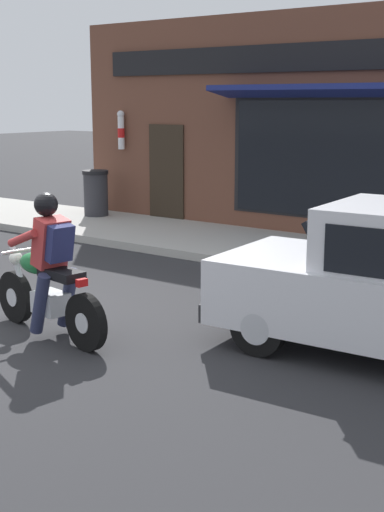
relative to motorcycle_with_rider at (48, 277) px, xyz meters
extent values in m
plane|color=#2B2B2D|center=(0.11, 0.85, -0.68)|extent=(80.00, 80.00, 0.00)
cube|color=#ADAAA3|center=(5.33, 3.85, -0.61)|extent=(2.60, 22.00, 0.14)
cube|color=brown|center=(6.88, 0.91, 1.42)|extent=(0.50, 9.48, 4.20)
cube|color=black|center=(6.61, -0.27, 0.87)|extent=(0.04, 3.98, 2.10)
cube|color=black|center=(6.63, -0.27, 0.87)|extent=(0.02, 4.17, 2.20)
cube|color=#2D2319|center=(6.61, 3.52, 0.37)|extent=(0.04, 0.90, 2.10)
cube|color=navy|center=(6.28, -0.27, 2.07)|extent=(0.81, 4.55, 0.24)
cube|color=black|center=(6.60, 0.91, 2.67)|extent=(0.06, 8.05, 0.50)
cylinder|color=white|center=(6.53, 4.70, 1.22)|extent=(0.14, 0.14, 0.70)
cylinder|color=red|center=(6.53, 4.70, 1.22)|extent=(0.15, 0.15, 0.20)
sphere|color=silver|center=(6.53, 4.70, 1.62)|extent=(0.16, 0.16, 0.16)
cylinder|color=black|center=(0.12, 0.71, -0.37)|extent=(0.20, 0.63, 0.62)
cylinder|color=silver|center=(0.12, 0.71, -0.37)|extent=(0.15, 0.23, 0.22)
cylinder|color=black|center=(-0.11, -0.67, -0.37)|extent=(0.20, 0.63, 0.62)
cylinder|color=silver|center=(-0.11, -0.67, -0.37)|extent=(0.15, 0.23, 0.22)
cube|color=silver|center=(-0.01, -0.03, -0.29)|extent=(0.34, 0.44, 0.24)
ellipsoid|color=#196B33|center=(0.03, 0.22, 0.12)|extent=(0.38, 0.56, 0.24)
cube|color=black|center=(-0.04, -0.25, 0.08)|extent=(0.35, 0.60, 0.10)
cylinder|color=silver|center=(0.10, 0.61, -0.05)|extent=(0.12, 0.33, 0.68)
cylinder|color=silver|center=(0.08, 0.49, 0.23)|extent=(0.56, 0.13, 0.04)
sphere|color=silver|center=(0.11, 0.66, 0.11)|extent=(0.16, 0.16, 0.16)
cylinder|color=silver|center=(0.09, -0.45, -0.39)|extent=(0.17, 0.56, 0.08)
cube|color=red|center=(-0.11, -0.62, 0.05)|extent=(0.13, 0.08, 0.08)
cylinder|color=#282D4C|center=(-0.20, -0.07, -0.25)|extent=(0.20, 0.37, 0.71)
cylinder|color=#282D4C|center=(0.16, -0.13, -0.25)|extent=(0.20, 0.37, 0.71)
cube|color=#B23333|center=(-0.01, -0.08, 0.40)|extent=(0.39, 0.38, 0.57)
cylinder|color=#B23333|center=(-0.17, 0.19, 0.44)|extent=(0.17, 0.53, 0.26)
cylinder|color=#B23333|center=(0.22, 0.13, 0.44)|extent=(0.17, 0.53, 0.26)
sphere|color=black|center=(0.00, -0.02, 0.81)|extent=(0.26, 0.26, 0.26)
cube|color=navy|center=(-0.04, -0.23, 0.42)|extent=(0.32, 0.28, 0.42)
cylinder|color=black|center=(0.84, -2.21, -0.38)|extent=(0.21, 0.61, 0.60)
cylinder|color=silver|center=(0.84, -2.21, -0.38)|extent=(0.22, 0.34, 0.33)
cylinder|color=black|center=(2.28, -2.13, -0.38)|extent=(0.21, 0.61, 0.60)
cylinder|color=silver|center=(2.28, -2.13, -0.38)|extent=(0.22, 0.34, 0.33)
cube|color=black|center=(1.59, -2.75, 0.51)|extent=(1.34, 0.42, 0.51)
cube|color=silver|center=(1.02, -1.54, 0.04)|extent=(0.24, 0.05, 0.14)
cube|color=silver|center=(2.03, -1.49, 0.04)|extent=(0.24, 0.05, 0.14)
cube|color=#28282B|center=(1.53, -1.54, -0.33)|extent=(1.61, 0.20, 0.20)
cylinder|color=#2D2D33|center=(5.94, 4.94, -0.09)|extent=(0.52, 0.52, 0.90)
cylinder|color=black|center=(5.94, 4.94, 0.40)|extent=(0.56, 0.56, 0.08)
camera|label=1|loc=(-5.24, -5.78, 1.91)|focal=50.00mm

